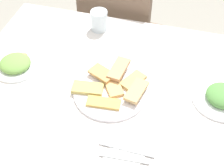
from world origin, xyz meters
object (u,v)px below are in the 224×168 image
(dining_chair, at_px, (119,36))
(drinking_glass, at_px, (99,20))
(salad_plate_rice, at_px, (223,97))
(dining_table, at_px, (113,99))
(salad_plate_greens, at_px, (15,65))
(paper_napkin, at_px, (126,154))
(pide_platter, at_px, (111,89))
(fork, at_px, (125,158))
(spoon, at_px, (127,149))

(dining_chair, xyz_separation_m, drinking_glass, (-0.02, -0.30, 0.32))
(dining_chair, distance_m, salad_plate_rice, 0.88)
(dining_table, relative_size, salad_plate_greens, 6.22)
(dining_table, distance_m, dining_chair, 0.70)
(dining_chair, xyz_separation_m, paper_napkin, (0.26, -0.95, 0.27))
(pide_platter, bearing_deg, paper_napkin, -65.06)
(dining_table, distance_m, fork, 0.34)
(salad_plate_greens, distance_m, salad_plate_rice, 0.86)
(paper_napkin, relative_size, spoon, 0.60)
(salad_plate_rice, height_order, spoon, salad_plate_rice)
(salad_plate_greens, xyz_separation_m, drinking_glass, (0.26, 0.36, 0.03))
(dining_table, xyz_separation_m, dining_chair, (-0.14, 0.66, -0.19))
(pide_platter, height_order, salad_plate_greens, same)
(spoon, bearing_deg, paper_napkin, -89.01)
(drinking_glass, height_order, paper_napkin, drinking_glass)
(drinking_glass, relative_size, paper_napkin, 0.83)
(salad_plate_greens, distance_m, drinking_glass, 0.44)
(dining_table, distance_m, spoon, 0.31)
(dining_table, bearing_deg, dining_chair, 102.03)
(paper_napkin, height_order, fork, fork)
(paper_napkin, bearing_deg, spoon, 90.00)
(dining_table, relative_size, pide_platter, 3.80)
(paper_napkin, height_order, spoon, spoon)
(pide_platter, xyz_separation_m, salad_plate_greens, (-0.43, 0.02, 0.00))
(fork, bearing_deg, spoon, 85.97)
(salad_plate_rice, distance_m, drinking_glass, 0.67)
(pide_platter, relative_size, spoon, 1.64)
(salad_plate_rice, relative_size, fork, 1.37)
(salad_plate_greens, bearing_deg, salad_plate_rice, 3.13)
(dining_chair, relative_size, drinking_glass, 9.04)
(drinking_glass, bearing_deg, pide_platter, -66.53)
(drinking_glass, relative_size, fork, 0.58)
(dining_chair, xyz_separation_m, spoon, (0.26, -0.93, 0.27))
(dining_chair, bearing_deg, dining_table, -77.97)
(dining_table, distance_m, paper_napkin, 0.33)
(salad_plate_rice, relative_size, paper_napkin, 1.97)
(dining_table, bearing_deg, salad_plate_greens, -179.50)
(drinking_glass, distance_m, fork, 0.72)
(dining_chair, bearing_deg, drinking_glass, -94.70)
(pide_platter, distance_m, spoon, 0.28)
(pide_platter, bearing_deg, fork, -66.46)
(salad_plate_greens, xyz_separation_m, spoon, (0.55, -0.27, -0.01))
(pide_platter, height_order, paper_napkin, pide_platter)
(salad_plate_greens, bearing_deg, spoon, -26.17)
(salad_plate_greens, relative_size, fork, 1.17)
(salad_plate_rice, bearing_deg, dining_chair, 132.67)
(drinking_glass, bearing_deg, fork, -66.50)
(dining_table, height_order, dining_chair, dining_chair)
(salad_plate_greens, bearing_deg, fork, -29.10)
(drinking_glass, bearing_deg, dining_table, -64.94)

